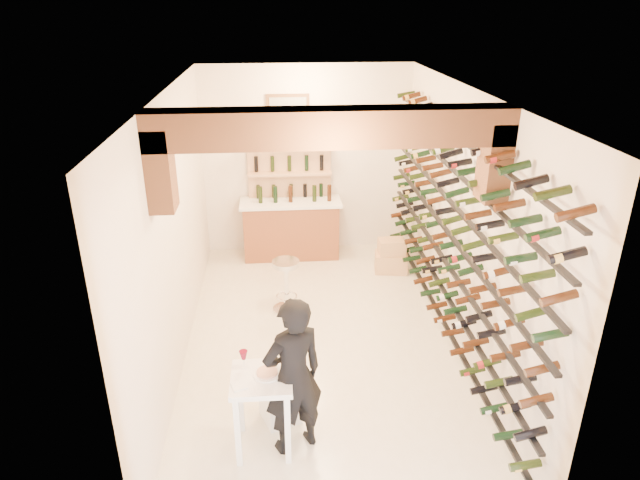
# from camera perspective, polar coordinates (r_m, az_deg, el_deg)

# --- Properties ---
(ground) EXTENTS (6.00, 6.00, 0.00)m
(ground) POSITION_cam_1_polar(r_m,az_deg,el_deg) (7.48, 0.20, -10.10)
(ground) COLOR silver
(ground) RESTS_ON ground
(room_shell) EXTENTS (3.52, 6.02, 3.21)m
(room_shell) POSITION_cam_1_polar(r_m,az_deg,el_deg) (6.26, 0.43, 5.96)
(room_shell) COLOR silver
(room_shell) RESTS_ON ground
(wine_rack) EXTENTS (0.32, 5.70, 2.56)m
(wine_rack) POSITION_cam_1_polar(r_m,az_deg,el_deg) (7.04, 12.74, 1.30)
(wine_rack) COLOR black
(wine_rack) RESTS_ON ground
(back_counter) EXTENTS (1.70, 0.62, 1.29)m
(back_counter) POSITION_cam_1_polar(r_m,az_deg,el_deg) (9.56, -2.97, 1.31)
(back_counter) COLOR brown
(back_counter) RESTS_ON ground
(back_shelving) EXTENTS (1.40, 0.31, 2.73)m
(back_shelving) POSITION_cam_1_polar(r_m,az_deg,el_deg) (9.57, -3.11, 5.38)
(back_shelving) COLOR tan
(back_shelving) RESTS_ON ground
(tasting_table) EXTENTS (0.59, 0.59, 1.02)m
(tasting_table) POSITION_cam_1_polar(r_m,az_deg,el_deg) (5.56, -5.98, -14.94)
(tasting_table) COLOR white
(tasting_table) RESTS_ON ground
(white_stool) EXTENTS (0.46, 0.46, 0.45)m
(white_stool) POSITION_cam_1_polar(r_m,az_deg,el_deg) (6.14, -4.10, -16.11)
(white_stool) COLOR white
(white_stool) RESTS_ON ground
(person) EXTENTS (0.73, 0.62, 1.68)m
(person) POSITION_cam_1_polar(r_m,az_deg,el_deg) (5.44, -2.76, -13.81)
(person) COLOR black
(person) RESTS_ON ground
(chrome_barstool) EXTENTS (0.40, 0.40, 0.78)m
(chrome_barstool) POSITION_cam_1_polar(r_m,az_deg,el_deg) (7.91, -3.48, -4.32)
(chrome_barstool) COLOR silver
(chrome_barstool) RESTS_ON ground
(crate_lower) EXTENTS (0.57, 0.43, 0.31)m
(crate_lower) POSITION_cam_1_polar(r_m,az_deg,el_deg) (9.23, 7.27, -2.27)
(crate_lower) COLOR tan
(crate_lower) RESTS_ON ground
(crate_upper) EXTENTS (0.43, 0.30, 0.25)m
(crate_upper) POSITION_cam_1_polar(r_m,az_deg,el_deg) (9.11, 7.36, -0.68)
(crate_upper) COLOR tan
(crate_upper) RESTS_ON crate_lower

